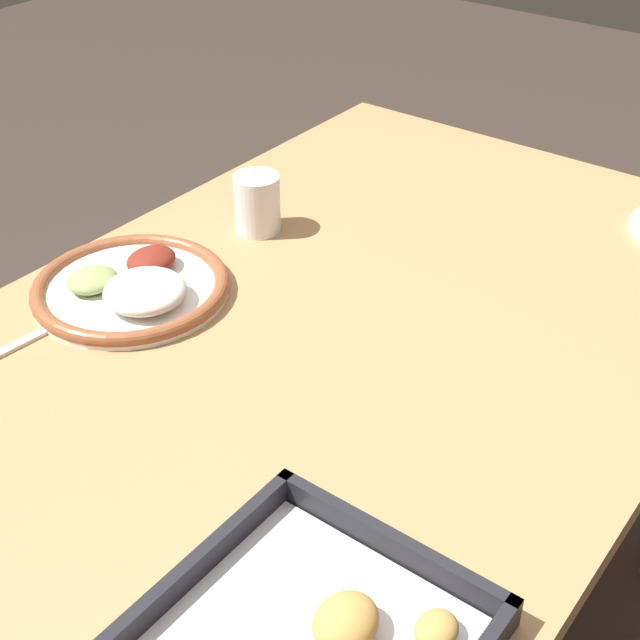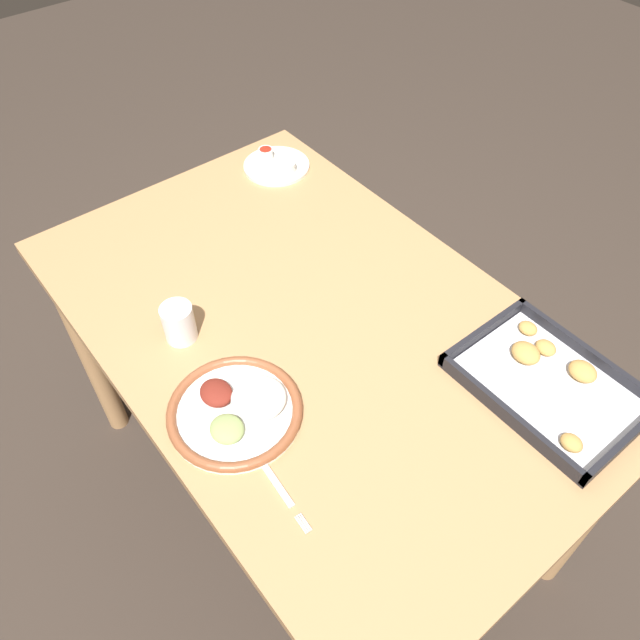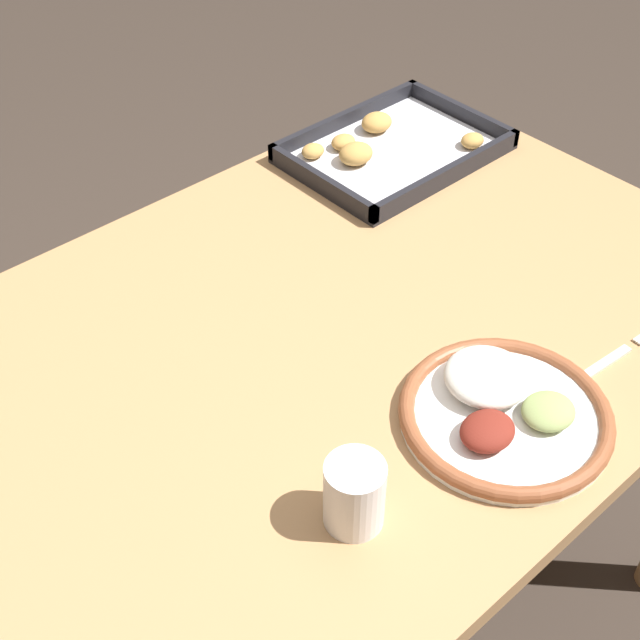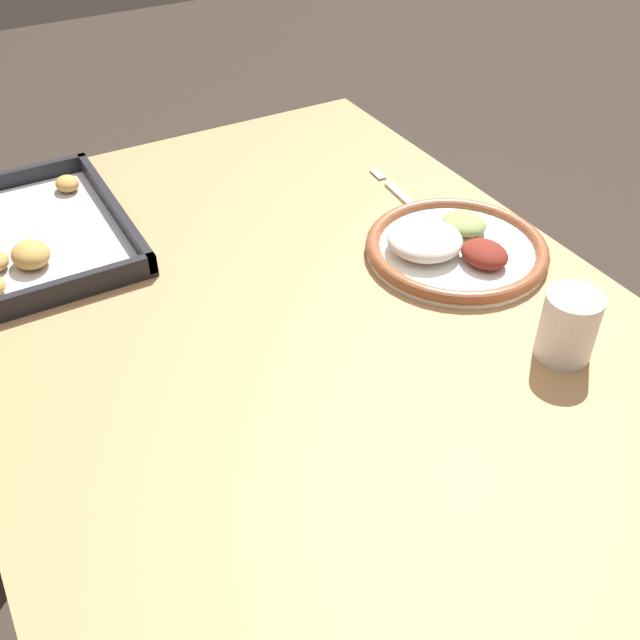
% 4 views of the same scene
% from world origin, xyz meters
% --- Properties ---
extents(dining_table, '(1.30, 0.81, 0.78)m').
position_xyz_m(dining_table, '(0.00, 0.00, 0.66)').
color(dining_table, '#AD7F51').
rests_on(dining_table, ground_plane).
extents(dinner_plate, '(0.26, 0.26, 0.05)m').
position_xyz_m(dinner_plate, '(0.10, -0.25, 0.79)').
color(dinner_plate, white).
rests_on(dinner_plate, dining_table).
extents(fork, '(0.20, 0.03, 0.00)m').
position_xyz_m(fork, '(0.25, -0.28, 0.78)').
color(fork, silver).
rests_on(fork, dining_table).
extents(baking_tray, '(0.35, 0.25, 0.04)m').
position_xyz_m(baking_tray, '(0.42, 0.26, 0.79)').
color(baking_tray, black).
rests_on(baking_tray, dining_table).
extents(drinking_cup, '(0.07, 0.07, 0.09)m').
position_xyz_m(drinking_cup, '(-0.14, -0.24, 0.82)').
color(drinking_cup, white).
rests_on(drinking_cup, dining_table).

